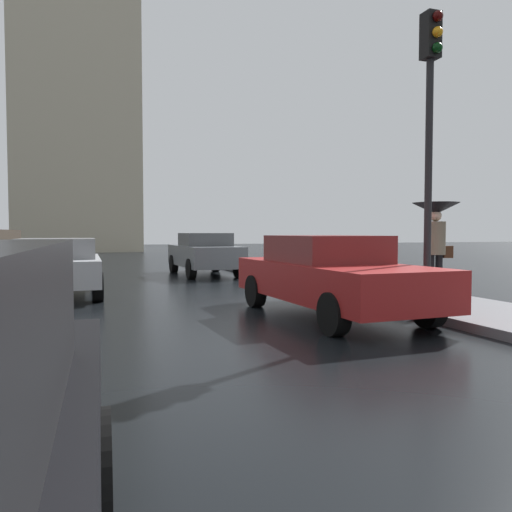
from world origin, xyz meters
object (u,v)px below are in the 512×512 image
object	(u,v)px
car_red_far_ahead	(330,275)
traffic_light	(430,107)
car_silver_far_lane	(58,265)
pedestrian_with_umbrella_near	(436,225)
car_grey_mid_road	(204,253)

from	to	relation	value
car_red_far_ahead	traffic_light	xyz separation A→B (m)	(1.47, -0.67, 2.78)
car_red_far_ahead	car_silver_far_lane	world-z (taller)	car_red_far_ahead
pedestrian_with_umbrella_near	traffic_light	size ratio (longest dim) A/B	0.38
car_grey_mid_road	pedestrian_with_umbrella_near	xyz separation A→B (m)	(2.73, -8.22, 0.85)
car_red_far_ahead	car_silver_far_lane	bearing A→B (deg)	133.52
car_red_far_ahead	traffic_light	world-z (taller)	traffic_light
car_red_far_ahead	pedestrian_with_umbrella_near	xyz separation A→B (m)	(2.60, 0.58, 0.87)
car_red_far_ahead	car_silver_far_lane	size ratio (longest dim) A/B	1.18
car_grey_mid_road	traffic_light	distance (m)	10.00
car_grey_mid_road	traffic_light	bearing A→B (deg)	-81.72
car_silver_far_lane	pedestrian_with_umbrella_near	world-z (taller)	pedestrian_with_umbrella_near
car_grey_mid_road	traffic_light	xyz separation A→B (m)	(1.60, -9.48, 2.76)
pedestrian_with_umbrella_near	traffic_light	xyz separation A→B (m)	(-1.14, -1.25, 1.91)
pedestrian_with_umbrella_near	car_silver_far_lane	bearing A→B (deg)	157.85
pedestrian_with_umbrella_near	car_grey_mid_road	bearing A→B (deg)	114.19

